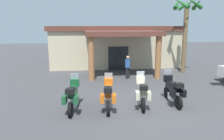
{
  "coord_description": "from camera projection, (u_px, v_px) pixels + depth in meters",
  "views": [
    {
      "loc": [
        -2.76,
        -10.21,
        3.96
      ],
      "look_at": [
        -1.24,
        3.03,
        1.2
      ],
      "focal_mm": 34.57,
      "sensor_mm": 36.0,
      "label": 1
    }
  ],
  "objects": [
    {
      "name": "ground_plane",
      "position": [
        143.0,
        104.0,
        11.04
      ],
      "size": [
        80.0,
        80.0,
        0.0
      ],
      "primitive_type": "plane",
      "color": "#424244"
    },
    {
      "name": "motel_building",
      "position": [
        114.0,
        45.0,
        21.93
      ],
      "size": [
        12.63,
        10.0,
        3.91
      ],
      "rotation": [
        0.0,
        0.0,
        0.0
      ],
      "color": "beige",
      "rests_on": "ground_plane"
    },
    {
      "name": "motorcycle_green",
      "position": [
        73.0,
        96.0,
        10.09
      ],
      "size": [
        0.74,
        2.21,
        1.61
      ],
      "rotation": [
        0.0,
        0.0,
        1.48
      ],
      "color": "black",
      "rests_on": "ground_plane"
    },
    {
      "name": "motorcycle_orange",
      "position": [
        108.0,
        95.0,
        10.26
      ],
      "size": [
        0.76,
        2.21,
        1.61
      ],
      "rotation": [
        0.0,
        0.0,
        1.46
      ],
      "color": "black",
      "rests_on": "ground_plane"
    },
    {
      "name": "motorcycle_cream",
      "position": [
        142.0,
        93.0,
        10.63
      ],
      "size": [
        0.81,
        2.21,
        1.61
      ],
      "rotation": [
        0.0,
        0.0,
        1.43
      ],
      "color": "black",
      "rests_on": "ground_plane"
    },
    {
      "name": "motorcycle_black",
      "position": [
        173.0,
        91.0,
        11.0
      ],
      "size": [
        0.7,
        2.21,
        1.61
      ],
      "rotation": [
        0.0,
        0.0,
        1.56
      ],
      "color": "black",
      "rests_on": "ground_plane"
    },
    {
      "name": "pedestrian",
      "position": [
        128.0,
        65.0,
        16.15
      ],
      "size": [
        0.44,
        0.36,
        1.75
      ],
      "rotation": [
        0.0,
        0.0,
        5.38
      ],
      "color": "black",
      "rests_on": "ground_plane"
    },
    {
      "name": "palm_tree_near_portico",
      "position": [
        186.0,
        20.0,
        17.56
      ],
      "size": [
        2.34,
        2.37,
        6.3
      ],
      "color": "brown",
      "rests_on": "ground_plane"
    }
  ]
}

